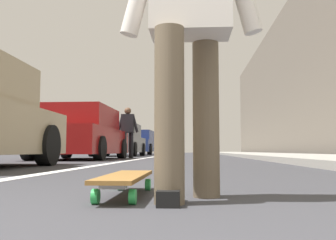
{
  "coord_description": "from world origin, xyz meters",
  "views": [
    {
      "loc": [
        -0.44,
        -0.36,
        0.24
      ],
      "look_at": [
        8.64,
        0.26,
        1.0
      ],
      "focal_mm": 39.62,
      "sensor_mm": 36.0,
      "label": 1
    }
  ],
  "objects_px": {
    "skater_person": "(189,13)",
    "traffic_light": "(162,103)",
    "parked_car_mid": "(81,135)",
    "pedestrian_distant": "(128,129)",
    "skateboard": "(126,179)",
    "parked_car_end": "(140,143)",
    "parked_car_far": "(119,141)"
  },
  "relations": [
    {
      "from": "skater_person",
      "to": "traffic_light",
      "type": "xyz_separation_m",
      "value": [
        21.43,
        1.96,
        2.3
      ]
    },
    {
      "from": "skater_person",
      "to": "pedestrian_distant",
      "type": "bearing_deg",
      "value": 11.84
    },
    {
      "from": "skateboard",
      "to": "parked_car_far",
      "type": "relative_size",
      "value": 0.19
    },
    {
      "from": "parked_car_end",
      "to": "traffic_light",
      "type": "height_order",
      "value": "traffic_light"
    },
    {
      "from": "parked_car_mid",
      "to": "traffic_light",
      "type": "relative_size",
      "value": 0.91
    },
    {
      "from": "parked_car_end",
      "to": "parked_car_mid",
      "type": "bearing_deg",
      "value": -179.29
    },
    {
      "from": "parked_car_far",
      "to": "traffic_light",
      "type": "height_order",
      "value": "traffic_light"
    },
    {
      "from": "parked_car_far",
      "to": "pedestrian_distant",
      "type": "height_order",
      "value": "pedestrian_distant"
    },
    {
      "from": "parked_car_mid",
      "to": "parked_car_far",
      "type": "distance_m",
      "value": 6.51
    },
    {
      "from": "skateboard",
      "to": "parked_car_end",
      "type": "bearing_deg",
      "value": 8.04
    },
    {
      "from": "parked_car_far",
      "to": "pedestrian_distant",
      "type": "xyz_separation_m",
      "value": [
        -4.69,
        -1.24,
        0.26
      ]
    },
    {
      "from": "skater_person",
      "to": "parked_car_mid",
      "type": "relative_size",
      "value": 0.38
    },
    {
      "from": "skater_person",
      "to": "pedestrian_distant",
      "type": "relative_size",
      "value": 0.98
    },
    {
      "from": "skateboard",
      "to": "traffic_light",
      "type": "relative_size",
      "value": 0.18
    },
    {
      "from": "traffic_light",
      "to": "parked_car_mid",
      "type": "bearing_deg",
      "value": 174.67
    },
    {
      "from": "pedestrian_distant",
      "to": "skater_person",
      "type": "bearing_deg",
      "value": -168.16
    },
    {
      "from": "traffic_light",
      "to": "parked_car_far",
      "type": "bearing_deg",
      "value": 167.51
    },
    {
      "from": "traffic_light",
      "to": "pedestrian_distant",
      "type": "height_order",
      "value": "traffic_light"
    },
    {
      "from": "skateboard",
      "to": "pedestrian_distant",
      "type": "height_order",
      "value": "pedestrian_distant"
    },
    {
      "from": "skater_person",
      "to": "traffic_light",
      "type": "relative_size",
      "value": 0.35
    },
    {
      "from": "skateboard",
      "to": "parked_car_end",
      "type": "distance_m",
      "value": 21.34
    },
    {
      "from": "skater_person",
      "to": "pedestrian_distant",
      "type": "xyz_separation_m",
      "value": [
        10.27,
        2.15,
        0.02
      ]
    },
    {
      "from": "pedestrian_distant",
      "to": "traffic_light",
      "type": "bearing_deg",
      "value": -1.0
    },
    {
      "from": "parked_car_mid",
      "to": "parked_car_end",
      "type": "height_order",
      "value": "parked_car_end"
    },
    {
      "from": "traffic_light",
      "to": "pedestrian_distant",
      "type": "relative_size",
      "value": 2.83
    },
    {
      "from": "skateboard",
      "to": "parked_car_mid",
      "type": "bearing_deg",
      "value": 18.79
    },
    {
      "from": "parked_car_mid",
      "to": "traffic_light",
      "type": "height_order",
      "value": "traffic_light"
    },
    {
      "from": "parked_car_mid",
      "to": "traffic_light",
      "type": "distance_m",
      "value": 13.28
    },
    {
      "from": "skater_person",
      "to": "traffic_light",
      "type": "height_order",
      "value": "traffic_light"
    },
    {
      "from": "parked_car_end",
      "to": "traffic_light",
      "type": "relative_size",
      "value": 0.98
    },
    {
      "from": "parked_car_end",
      "to": "pedestrian_distant",
      "type": "height_order",
      "value": "pedestrian_distant"
    },
    {
      "from": "skater_person",
      "to": "pedestrian_distant",
      "type": "distance_m",
      "value": 10.49
    }
  ]
}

